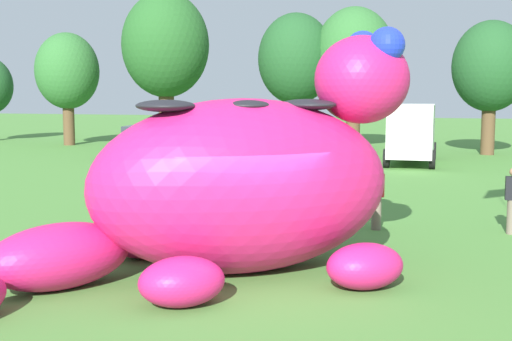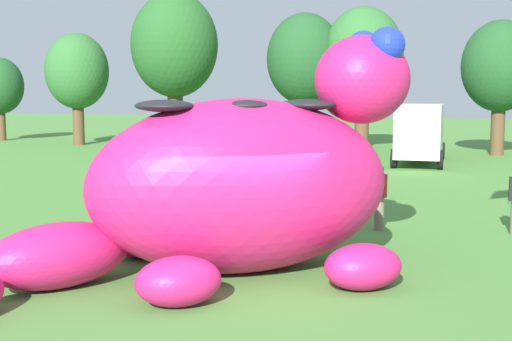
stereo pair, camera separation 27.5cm
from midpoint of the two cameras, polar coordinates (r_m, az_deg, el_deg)
The scene contains 12 objects.
ground_plane at distance 13.13m, azimuth -0.34°, elevation -9.46°, with size 160.00×160.00×0.00m, color #4C8438.
giant_inflatable_creature at distance 13.65m, azimuth -1.70°, elevation -1.07°, with size 7.85×8.41×4.95m.
car_black at distance 37.87m, azimuth -9.79°, elevation 2.42°, with size 2.28×4.26×1.72m.
car_orange at distance 36.13m, azimuth -4.24°, elevation 2.30°, with size 2.10×4.18×1.72m.
car_yellow at distance 35.97m, azimuth 0.56°, elevation 2.30°, with size 2.11×4.19×1.72m.
box_truck at distance 34.87m, azimuth 12.73°, elevation 3.21°, with size 2.39×6.42×2.95m.
tree_left at distance 47.03m, azimuth -15.69°, elevation 7.96°, with size 4.17×4.17×7.41m.
tree_mid_left at distance 44.20m, azimuth -7.77°, elevation 10.28°, with size 5.53×5.53×9.81m.
tree_centre_left at distance 43.48m, azimuth 3.17°, elevation 9.23°, with size 4.77×4.77×8.47m.
tree_centre at distance 43.04m, azimuth 8.03°, elevation 9.45°, with size 4.93×4.93×8.75m.
tree_centre_right at distance 40.70m, azimuth 18.85°, elevation 8.19°, with size 4.25×4.25×7.54m.
spectator_by_cars at distance 18.16m, azimuth 9.64°, elevation -2.26°, with size 0.38×0.26×1.71m.
Camera 1 is at (3.22, -12.19, 3.67)m, focal length 47.79 mm.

